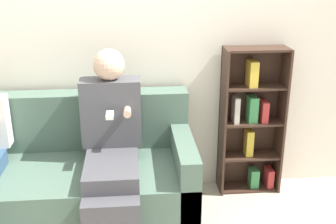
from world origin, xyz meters
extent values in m
cube|color=silver|center=(0.00, 1.00, 1.27)|extent=(10.00, 0.06, 2.55)
cube|color=#4C6656|center=(-0.35, 0.40, 0.23)|extent=(1.74, 0.67, 0.46)
cube|color=#4C6656|center=(-0.35, 0.83, 0.45)|extent=(1.74, 0.20, 0.90)
cube|color=#4C6656|center=(0.46, 0.40, 0.33)|extent=(0.14, 0.67, 0.65)
cube|color=#47474C|center=(-0.05, 0.29, 0.52)|extent=(0.36, 0.46, 0.11)
cube|color=#4C4C51|center=(-0.05, 0.62, 0.81)|extent=(0.42, 0.19, 0.48)
sphere|color=beige|center=(-0.05, 0.62, 1.16)|extent=(0.22, 0.22, 0.22)
cylinder|color=beige|center=(0.07, 0.47, 0.86)|extent=(0.05, 0.10, 0.05)
cube|color=white|center=(-0.05, 0.42, 0.86)|extent=(0.05, 0.12, 0.02)
cube|color=#3D281E|center=(0.82, 0.85, 0.60)|extent=(0.02, 0.22, 1.20)
cube|color=#3D281E|center=(1.30, 0.85, 0.60)|extent=(0.02, 0.22, 1.20)
cube|color=#3D281E|center=(1.06, 0.95, 0.60)|extent=(0.50, 0.02, 1.20)
cube|color=#3D281E|center=(1.06, 0.85, 0.01)|extent=(0.46, 0.18, 0.02)
cube|color=#3D281E|center=(1.06, 0.85, 0.31)|extent=(0.46, 0.18, 0.02)
cube|color=#3D281E|center=(1.06, 0.85, 0.60)|extent=(0.46, 0.18, 0.02)
cube|color=#3D281E|center=(1.06, 0.85, 0.90)|extent=(0.46, 0.18, 0.02)
cube|color=#3D281E|center=(1.06, 0.85, 1.19)|extent=(0.46, 0.18, 0.02)
cube|color=#C63838|center=(1.24, 0.85, 0.10)|extent=(0.05, 0.14, 0.16)
cube|color=gold|center=(1.04, 0.85, 0.42)|extent=(0.06, 0.11, 0.22)
cube|color=gold|center=(1.03, 0.85, 1.01)|extent=(0.07, 0.14, 0.20)
cube|color=#C63838|center=(1.14, 0.85, 0.70)|extent=(0.05, 0.14, 0.17)
cube|color=#429956|center=(1.05, 0.85, 0.72)|extent=(0.07, 0.13, 0.21)
cube|color=beige|center=(0.92, 0.85, 0.72)|extent=(0.04, 0.13, 0.21)
cube|color=#429956|center=(1.11, 0.85, 0.10)|extent=(0.07, 0.11, 0.16)
camera|label=1|loc=(0.10, -2.22, 1.84)|focal=45.00mm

